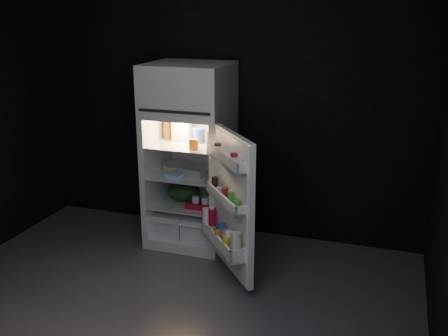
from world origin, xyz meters
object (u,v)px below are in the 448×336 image
(refrigerator, at_px, (191,149))
(fridge_door, at_px, (230,206))
(milk_jug, at_px, (182,128))
(egg_carton, at_px, (191,172))
(yogurt_tray, at_px, (202,206))

(refrigerator, height_order, fridge_door, refrigerator)
(refrigerator, height_order, milk_jug, refrigerator)
(refrigerator, height_order, egg_carton, refrigerator)
(fridge_door, xyz_separation_m, milk_jug, (-0.72, 0.70, 0.46))
(fridge_door, height_order, milk_jug, fridge_door)
(yogurt_tray, bearing_deg, refrigerator, 134.23)
(milk_jug, xyz_separation_m, yogurt_tray, (0.27, -0.21, -0.69))
(egg_carton, bearing_deg, milk_jug, 149.99)
(egg_carton, bearing_deg, refrigerator, 128.85)
(refrigerator, distance_m, yogurt_tray, 0.56)
(egg_carton, bearing_deg, yogurt_tray, -9.46)
(fridge_door, bearing_deg, milk_jug, 135.69)
(refrigerator, distance_m, fridge_door, 0.95)
(fridge_door, relative_size, yogurt_tray, 4.28)
(fridge_door, xyz_separation_m, yogurt_tray, (-0.44, 0.49, -0.23))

